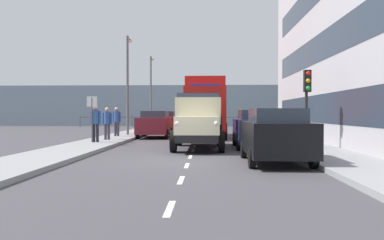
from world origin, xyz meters
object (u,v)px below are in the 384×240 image
at_px(car_maroon_oppositeside_0, 155,124).
at_px(street_sign, 92,111).
at_px(pedestrian_couple_b, 107,121).
at_px(pedestrian_couple_a, 117,119).
at_px(lamp_post_promenade, 128,76).
at_px(lorry_cargo_red, 205,106).
at_px(pedestrian_strolling, 96,120).
at_px(car_navy_kerbside_1, 255,128).
at_px(lamp_post_far, 151,86).
at_px(traffic_light_near, 307,91).
at_px(car_red_oppositeside_1, 165,122).
at_px(pedestrian_near_railing, 117,120).
at_px(truck_vintage_cream, 198,122).
at_px(car_black_kerbside_near, 275,135).

relative_size(car_maroon_oppositeside_0, street_sign, 1.82).
xyz_separation_m(pedestrian_couple_b, pedestrian_couple_a, (0.24, -3.15, 0.04)).
bearing_deg(lamp_post_promenade, lorry_cargo_red, 177.74).
bearing_deg(pedestrian_strolling, car_navy_kerbside_1, 170.89).
relative_size(car_navy_kerbside_1, lamp_post_far, 0.61).
xyz_separation_m(lamp_post_promenade, street_sign, (0.33, 6.94, -2.39)).
bearing_deg(lorry_cargo_red, car_navy_kerbside_1, 106.42).
bearing_deg(traffic_light_near, pedestrian_couple_a, -38.11).
distance_m(car_navy_kerbside_1, lamp_post_far, 20.35).
distance_m(car_navy_kerbside_1, street_sign, 7.94).
bearing_deg(car_red_oppositeside_1, car_navy_kerbside_1, 113.90).
xyz_separation_m(pedestrian_couple_a, lamp_post_far, (-0.30, -12.50, 2.96)).
bearing_deg(pedestrian_couple_a, pedestrian_near_railing, -76.96).
height_order(pedestrian_near_railing, traffic_light_near, traffic_light_near).
xyz_separation_m(truck_vintage_cream, car_red_oppositeside_1, (2.98, -13.32, -0.28)).
bearing_deg(traffic_light_near, pedestrian_strolling, -16.02).
bearing_deg(car_black_kerbside_near, lamp_post_promenade, -60.55).
relative_size(lorry_cargo_red, car_maroon_oppositeside_0, 2.00).
bearing_deg(car_maroon_oppositeside_0, car_navy_kerbside_1, 128.48).
distance_m(truck_vintage_cream, lamp_post_far, 20.29).
distance_m(car_navy_kerbside_1, lamp_post_promenade, 11.43).
bearing_deg(car_maroon_oppositeside_0, pedestrian_couple_b, 62.93).
relative_size(traffic_light_near, lamp_post_far, 0.47).
xyz_separation_m(lorry_cargo_red, car_maroon_oppositeside_0, (3.23, 0.86, -1.18)).
relative_size(pedestrian_near_railing, traffic_light_near, 0.50).
bearing_deg(car_black_kerbside_near, traffic_light_near, -117.66).
bearing_deg(pedestrian_strolling, traffic_light_near, 163.98).
bearing_deg(car_maroon_oppositeside_0, car_black_kerbside_near, 114.40).
xyz_separation_m(pedestrian_couple_a, traffic_light_near, (-9.76, 7.66, 1.25)).
bearing_deg(pedestrian_near_railing, truck_vintage_cream, 121.57).
relative_size(truck_vintage_cream, pedestrian_near_railing, 3.54).
distance_m(lorry_cargo_red, car_black_kerbside_near, 13.32).
bearing_deg(lamp_post_far, car_black_kerbside_near, 107.48).
distance_m(car_navy_kerbside_1, pedestrian_couple_a, 9.94).
xyz_separation_m(lorry_cargo_red, lamp_post_far, (5.21, -10.80, 2.11)).
bearing_deg(lorry_cargo_red, pedestrian_couple_b, 42.61).
bearing_deg(traffic_light_near, car_black_kerbside_near, 62.34).
bearing_deg(pedestrian_strolling, car_black_kerbside_near, 139.90).
distance_m(truck_vintage_cream, pedestrian_couple_b, 6.29).
distance_m(lamp_post_promenade, street_sign, 7.35).
height_order(car_maroon_oppositeside_0, lamp_post_promenade, lamp_post_promenade).
relative_size(car_maroon_oppositeside_0, traffic_light_near, 1.28).
distance_m(lorry_cargo_red, pedestrian_near_railing, 6.26).
height_order(car_maroon_oppositeside_0, traffic_light_near, traffic_light_near).
xyz_separation_m(truck_vintage_cream, car_navy_kerbside_1, (-2.56, -0.82, -0.28)).
relative_size(lamp_post_promenade, lamp_post_far, 0.97).
distance_m(lamp_post_far, street_sign, 17.72).
height_order(pedestrian_couple_b, lamp_post_far, lamp_post_far).
height_order(car_black_kerbside_near, car_maroon_oppositeside_0, same).
distance_m(truck_vintage_cream, car_navy_kerbside_1, 2.70).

